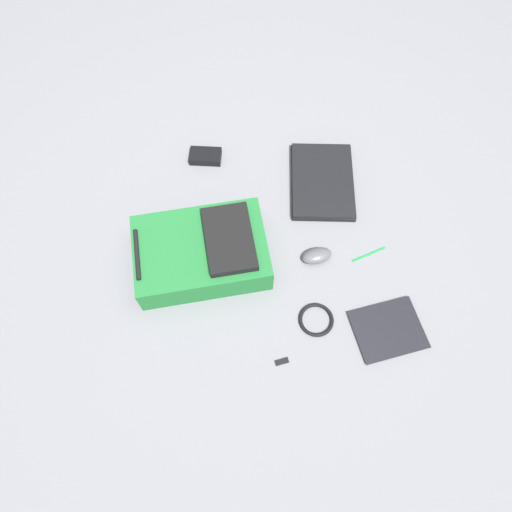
# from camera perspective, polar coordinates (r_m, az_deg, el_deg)

# --- Properties ---
(ground_plane) EXTENTS (3.32, 3.32, 0.00)m
(ground_plane) POSITION_cam_1_polar(r_m,az_deg,el_deg) (1.70, 1.05, 1.11)
(ground_plane) COLOR slate
(backpack) EXTENTS (0.34, 0.47, 0.15)m
(backpack) POSITION_cam_1_polar(r_m,az_deg,el_deg) (1.63, -6.50, 0.42)
(backpack) COLOR #1E662D
(backpack) RESTS_ON ground_plane
(laptop) EXTENTS (0.40, 0.32, 0.03)m
(laptop) POSITION_cam_1_polar(r_m,az_deg,el_deg) (1.85, 8.14, 9.08)
(laptop) COLOR black
(laptop) RESTS_ON ground_plane
(book_comic) EXTENTS (0.19, 0.23, 0.01)m
(book_comic) POSITION_cam_1_polar(r_m,az_deg,el_deg) (1.64, 15.88, -8.72)
(book_comic) COLOR silver
(book_comic) RESTS_ON ground_plane
(computer_mouse) EXTENTS (0.07, 0.11, 0.04)m
(computer_mouse) POSITION_cam_1_polar(r_m,az_deg,el_deg) (1.68, 7.47, 0.03)
(computer_mouse) COLOR #4C4C51
(computer_mouse) RESTS_ON ground_plane
(cable_coil) EXTENTS (0.12, 0.12, 0.01)m
(cable_coil) POSITION_cam_1_polar(r_m,az_deg,el_deg) (1.60, 7.39, -7.77)
(cable_coil) COLOR black
(cable_coil) RESTS_ON ground_plane
(power_brick) EXTENTS (0.11, 0.14, 0.03)m
(power_brick) POSITION_cam_1_polar(r_m,az_deg,el_deg) (1.91, -6.21, 12.07)
(power_brick) COLOR black
(power_brick) RESTS_ON ground_plane
(pen_black) EXTENTS (0.03, 0.14, 0.01)m
(pen_black) POSITION_cam_1_polar(r_m,az_deg,el_deg) (1.73, 13.68, 0.25)
(pen_black) COLOR #198C33
(pen_black) RESTS_ON ground_plane
(usb_stick) EXTENTS (0.02, 0.05, 0.01)m
(usb_stick) POSITION_cam_1_polar(r_m,az_deg,el_deg) (1.56, 3.19, -12.79)
(usb_stick) COLOR black
(usb_stick) RESTS_ON ground_plane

